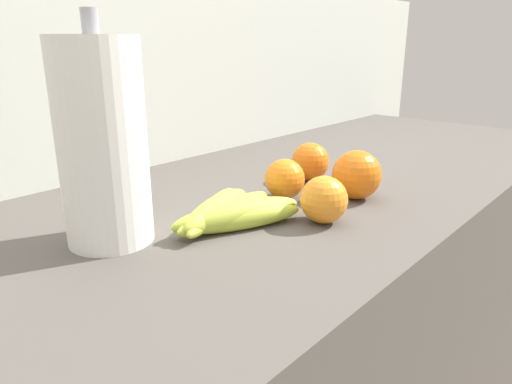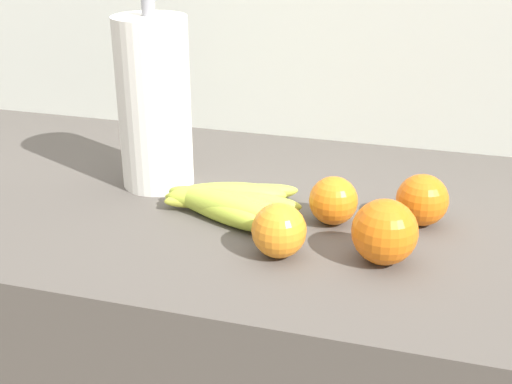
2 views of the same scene
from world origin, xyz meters
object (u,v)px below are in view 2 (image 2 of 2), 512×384
object	(u,v)px
orange_far_right	(334,201)
orange_back_left	(279,231)
paper_towel_roll	(154,103)
orange_front	(422,200)
orange_back_right	(385,232)
banana_bunch	(227,202)

from	to	relation	value
orange_far_right	orange_back_left	bearing A→B (deg)	-114.34
orange_far_right	paper_towel_roll	xyz separation A→B (m)	(-0.29, 0.06, 0.10)
orange_front	orange_back_right	bearing A→B (deg)	-107.48
orange_back_right	orange_far_right	world-z (taller)	orange_back_right
banana_bunch	orange_far_right	world-z (taller)	orange_far_right
orange_front	orange_far_right	bearing A→B (deg)	-164.89
orange_far_right	orange_back_left	size ratio (longest dim) A/B	0.97
banana_bunch	orange_back_left	bearing A→B (deg)	-43.46
orange_front	orange_back_right	distance (m)	0.13
orange_front	paper_towel_roll	size ratio (longest dim) A/B	0.25
banana_bunch	orange_front	bearing A→B (deg)	9.77
banana_bunch	orange_back_left	xyz separation A→B (m)	(0.10, -0.10, 0.02)
orange_back_right	orange_back_left	bearing A→B (deg)	-170.79
orange_front	orange_far_right	size ratio (longest dim) A/B	1.06
orange_front	orange_back_left	bearing A→B (deg)	-139.51
orange_back_left	banana_bunch	bearing A→B (deg)	136.54
banana_bunch	orange_back_right	world-z (taller)	orange_back_right
banana_bunch	orange_back_right	bearing A→B (deg)	-18.14
orange_back_right	paper_towel_roll	xyz separation A→B (m)	(-0.37, 0.16, 0.09)
orange_front	orange_back_left	size ratio (longest dim) A/B	1.03
orange_far_right	paper_towel_roll	distance (m)	0.32
orange_front	orange_back_right	world-z (taller)	orange_back_right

